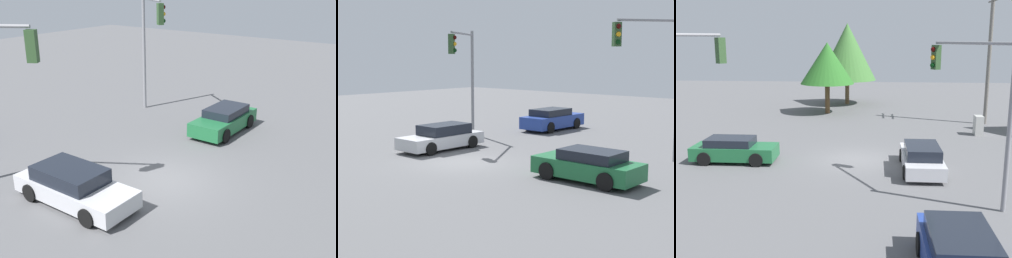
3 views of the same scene
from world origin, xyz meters
The scene contains 6 objects.
ground_plane centered at (0.00, 0.00, 0.00)m, with size 80.00×80.00×0.00m, color #5B5B5E.
sedan_green centered at (0.78, -6.35, 0.63)m, with size 1.85×4.28×1.27m.
sedan_silver centered at (1.59, 3.17, 0.64)m, with size 4.60×1.93×1.31m.
sedan_blue centered at (11.22, 3.18, 0.69)m, with size 4.68×1.99×1.41m.
traffic_signal_main centered at (4.84, 4.78, 4.39)m, with size 3.98×2.54×6.35m.
traffic_signal_cross centered at (5.71, -6.57, 4.51)m, with size 2.82×2.08×6.67m.
Camera 2 is at (-15.96, -17.03, 4.89)m, focal length 55.00 mm.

